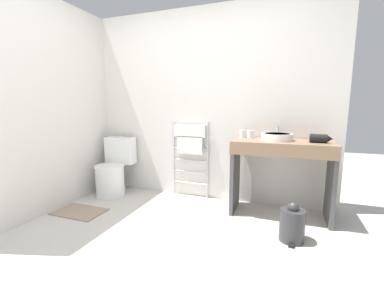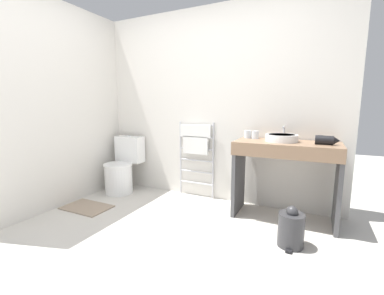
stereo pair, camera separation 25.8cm
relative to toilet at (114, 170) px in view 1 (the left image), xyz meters
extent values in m
plane|color=beige|center=(1.19, -1.29, -0.33)|extent=(12.00, 12.00, 0.00)
cube|color=silver|center=(1.19, 0.37, 0.87)|extent=(3.23, 0.12, 2.40)
cube|color=silver|center=(-0.36, -0.49, 0.87)|extent=(0.12, 2.35, 2.40)
cylinder|color=white|center=(0.00, -0.08, -0.13)|extent=(0.37, 0.37, 0.40)
cylinder|color=white|center=(0.00, -0.08, 0.08)|extent=(0.39, 0.39, 0.02)
cube|color=white|center=(0.00, 0.17, 0.25)|extent=(0.41, 0.18, 0.37)
cylinder|color=silver|center=(0.00, 0.17, 0.44)|extent=(0.05, 0.05, 0.01)
cylinder|color=silver|center=(0.79, 0.27, 0.17)|extent=(0.02, 0.02, 1.00)
cylinder|color=silver|center=(1.26, 0.27, 0.17)|extent=(0.02, 0.02, 1.00)
cylinder|color=silver|center=(1.03, 0.27, -0.15)|extent=(0.47, 0.02, 0.02)
cylinder|color=silver|center=(1.03, 0.27, 0.00)|extent=(0.47, 0.02, 0.02)
cylinder|color=silver|center=(1.03, 0.27, 0.16)|extent=(0.47, 0.02, 0.02)
cylinder|color=silver|center=(1.03, 0.27, 0.32)|extent=(0.47, 0.02, 0.02)
cylinder|color=silver|center=(1.03, 0.27, 0.47)|extent=(0.47, 0.02, 0.02)
cylinder|color=silver|center=(1.03, 0.27, 0.63)|extent=(0.47, 0.02, 0.02)
cube|color=white|center=(1.03, 0.25, 0.56)|extent=(0.42, 0.04, 0.16)
cube|color=white|center=(1.03, 0.25, 0.37)|extent=(0.35, 0.04, 0.23)
cube|color=#84664C|center=(2.16, 0.04, 0.49)|extent=(1.03, 0.51, 0.03)
cube|color=#84664C|center=(2.16, -0.21, 0.42)|extent=(1.03, 0.02, 0.10)
cube|color=#4C4C4F|center=(1.67, 0.04, 0.07)|extent=(0.04, 0.44, 0.80)
cube|color=#4C4C4F|center=(2.66, 0.04, 0.07)|extent=(0.04, 0.44, 0.80)
cylinder|color=white|center=(2.11, 0.05, 0.54)|extent=(0.33, 0.33, 0.07)
cylinder|color=silver|center=(2.11, 0.05, 0.58)|extent=(0.27, 0.27, 0.01)
cylinder|color=silver|center=(2.11, 0.24, 0.58)|extent=(0.02, 0.02, 0.15)
cylinder|color=silver|center=(2.11, 0.20, 0.64)|extent=(0.02, 0.09, 0.02)
cylinder|color=silver|center=(1.72, 0.17, 0.55)|extent=(0.08, 0.08, 0.09)
cylinder|color=silver|center=(1.81, 0.15, 0.55)|extent=(0.08, 0.08, 0.09)
cylinder|color=black|center=(2.50, -0.01, 0.55)|extent=(0.16, 0.09, 0.09)
cone|color=black|center=(2.61, -0.01, 0.55)|extent=(0.06, 0.07, 0.07)
cube|color=black|center=(2.47, 0.09, 0.55)|extent=(0.05, 0.11, 0.06)
cylinder|color=#333335|center=(2.29, -0.51, -0.18)|extent=(0.22, 0.22, 0.29)
sphere|color=#333335|center=(2.29, -0.51, -0.02)|extent=(0.10, 0.10, 0.10)
cube|color=black|center=(2.29, -0.63, -0.32)|extent=(0.05, 0.04, 0.02)
cube|color=gray|center=(0.02, -0.67, -0.33)|extent=(0.56, 0.36, 0.01)
camera|label=1|loc=(2.19, -2.84, 0.87)|focal=24.00mm
camera|label=2|loc=(2.42, -2.74, 0.87)|focal=24.00mm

